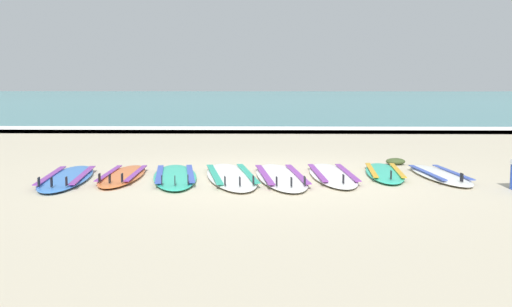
% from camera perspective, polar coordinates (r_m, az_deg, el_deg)
% --- Properties ---
extents(ground_plane, '(80.00, 80.00, 0.00)m').
position_cam_1_polar(ground_plane, '(8.60, 1.15, -2.36)').
color(ground_plane, '#C1B599').
extents(sea, '(80.00, 60.00, 0.10)m').
position_cam_1_polar(sea, '(45.90, 1.28, 5.06)').
color(sea, teal).
rests_on(sea, ground).
extents(wave_foam_strip, '(80.00, 1.10, 0.11)m').
position_cam_1_polar(wave_foam_strip, '(16.48, 1.23, 2.17)').
color(wave_foam_strip, white).
rests_on(wave_foam_strip, ground).
extents(surfboard_0, '(0.89, 2.45, 0.18)m').
position_cam_1_polar(surfboard_0, '(8.87, -16.97, -2.14)').
color(surfboard_0, '#3875CC').
rests_on(surfboard_0, ground).
extents(surfboard_1, '(0.60, 2.12, 0.18)m').
position_cam_1_polar(surfboard_1, '(8.87, -12.14, -2.00)').
color(surfboard_1, orange).
rests_on(surfboard_1, ground).
extents(surfboard_2, '(0.94, 2.42, 0.18)m').
position_cam_1_polar(surfboard_2, '(8.69, -7.45, -2.08)').
color(surfboard_2, '#2DB793').
rests_on(surfboard_2, ground).
extents(surfboard_3, '(1.07, 2.65, 0.18)m').
position_cam_1_polar(surfboard_3, '(8.63, -2.31, -2.08)').
color(surfboard_3, white).
rests_on(surfboard_3, ground).
extents(surfboard_4, '(0.92, 2.60, 0.18)m').
position_cam_1_polar(surfboard_4, '(8.59, 2.29, -2.13)').
color(surfboard_4, white).
rests_on(surfboard_4, ground).
extents(surfboard_5, '(0.71, 2.38, 0.18)m').
position_cam_1_polar(surfboard_5, '(8.80, 7.01, -1.96)').
color(surfboard_5, white).
rests_on(surfboard_5, ground).
extents(surfboard_6, '(0.66, 2.07, 0.18)m').
position_cam_1_polar(surfboard_6, '(9.14, 11.71, -1.73)').
color(surfboard_6, '#2DB793').
rests_on(surfboard_6, ground).
extents(surfboard_7, '(0.68, 2.10, 0.18)m').
position_cam_1_polar(surfboard_7, '(9.11, 16.48, -1.89)').
color(surfboard_7, silver).
rests_on(surfboard_7, ground).
extents(seaweed_clump_near_shoreline, '(0.31, 0.25, 0.11)m').
position_cam_1_polar(seaweed_clump_near_shoreline, '(10.30, 12.69, -0.72)').
color(seaweed_clump_near_shoreline, '#384723').
rests_on(seaweed_clump_near_shoreline, ground).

